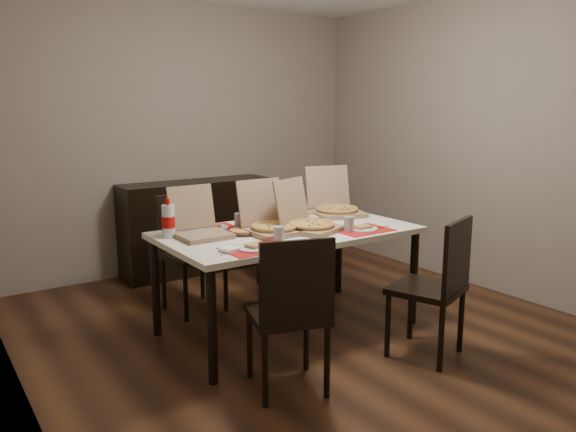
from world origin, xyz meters
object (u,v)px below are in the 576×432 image
object	(u,v)px
dining_table	(288,239)
soda_bottle	(168,221)
dip_bowl	(288,221)
chair_near_left	(291,308)
chair_far_right	(281,230)
chair_far_left	(189,247)
sideboard	(198,226)
chair_near_right	(438,282)
pizza_box_center	(308,223)

from	to	relation	value
dining_table	soda_bottle	size ratio (longest dim) A/B	6.81
dip_bowl	chair_near_left	bearing A→B (deg)	-123.64
dining_table	chair_near_left	bearing A→B (deg)	-123.48
dining_table	chair_far_right	size ratio (longest dim) A/B	1.94
chair_far_left	chair_near_left	bearing A→B (deg)	-94.18
chair_far_right	dip_bowl	world-z (taller)	chair_far_right
chair_near_left	sideboard	bearing A→B (deg)	75.95
dip_bowl	soda_bottle	distance (m)	0.94
dip_bowl	soda_bottle	world-z (taller)	soda_bottle
chair_near_right	chair_far_left	distance (m)	1.99
chair_far_left	chair_far_right	distance (m)	0.94
chair_far_left	soda_bottle	xyz separation A→B (m)	(-0.39, -0.57, 0.35)
sideboard	pizza_box_center	size ratio (longest dim) A/B	3.01
chair_far_left	chair_far_right	world-z (taller)	same
dip_bowl	dining_table	bearing A→B (deg)	-124.27
sideboard	chair_near_right	xyz separation A→B (m)	(0.41, -2.69, 0.06)
pizza_box_center	dip_bowl	size ratio (longest dim) A/B	4.01
chair_far_right	soda_bottle	distance (m)	1.52
chair_far_left	pizza_box_center	world-z (taller)	pizza_box_center
chair_near_right	pizza_box_center	world-z (taller)	pizza_box_center
sideboard	dip_bowl	xyz separation A→B (m)	(0.02, -1.56, 0.32)
chair_near_right	pizza_box_center	distance (m)	0.97
chair_near_right	dip_bowl	distance (m)	1.22
chair_near_left	chair_far_left	xyz separation A→B (m)	(0.12, 1.61, 0.00)
chair_far_left	chair_far_right	xyz separation A→B (m)	(0.94, 0.07, 0.00)
chair_near_left	chair_near_right	distance (m)	1.06
pizza_box_center	soda_bottle	size ratio (longest dim) A/B	1.88
sideboard	chair_near_right	world-z (taller)	chair_near_right
chair_far_right	soda_bottle	bearing A→B (deg)	-154.51
chair_far_left	soda_bottle	bearing A→B (deg)	-124.80
chair_far_right	sideboard	bearing A→B (deg)	116.25
dining_table	chair_far_right	bearing A→B (deg)	58.98
sideboard	pizza_box_center	distance (m)	1.90
chair_far_right	soda_bottle	size ratio (longest dim) A/B	3.52
dining_table	chair_far_left	world-z (taller)	chair_far_left
soda_bottle	sideboard	bearing A→B (deg)	58.64
chair_far_left	dip_bowl	world-z (taller)	chair_far_left
soda_bottle	dining_table	bearing A→B (deg)	-17.77
dining_table	soda_bottle	world-z (taller)	soda_bottle
chair_far_right	chair_far_left	bearing A→B (deg)	-175.71
dining_table	chair_far_right	distance (m)	1.05
sideboard	dining_table	distance (m)	1.77
sideboard	chair_near_right	bearing A→B (deg)	-81.31
dip_bowl	soda_bottle	xyz separation A→B (m)	(-0.93, 0.06, 0.10)
chair_near_right	dip_bowl	bearing A→B (deg)	109.07
pizza_box_center	chair_near_right	bearing A→B (deg)	-62.66
chair_far_left	pizza_box_center	size ratio (longest dim) A/B	1.87
chair_far_right	dip_bowl	bearing A→B (deg)	-120.06
sideboard	chair_far_left	bearing A→B (deg)	-119.14
chair_far_right	pizza_box_center	distance (m)	1.13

